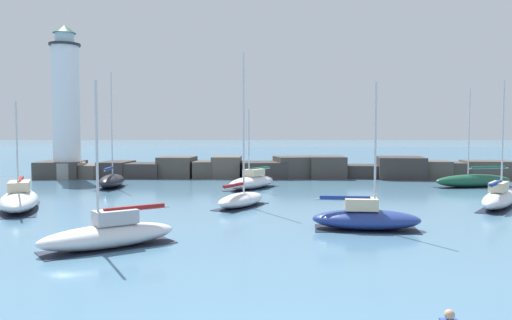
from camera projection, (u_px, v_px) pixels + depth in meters
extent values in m
cube|color=teal|center=(267.00, 154.00, 117.07)|extent=(400.00, 116.00, 0.01)
cube|color=#423D38|center=(61.00, 169.00, 57.62)|extent=(5.37, 5.89, 1.89)
cube|color=brown|center=(89.00, 171.00, 57.54)|extent=(4.32, 4.75, 1.51)
cube|color=#383330|center=(117.00, 169.00, 58.19)|extent=(3.35, 5.20, 1.83)
cube|color=#383330|center=(143.00, 170.00, 57.77)|extent=(4.68, 4.54, 1.68)
cube|color=#4C443D|center=(177.00, 167.00, 57.93)|extent=(4.19, 4.65, 2.39)
cube|color=#4C443D|center=(205.00, 169.00, 57.73)|extent=(3.78, 4.90, 1.91)
cube|color=brown|center=(227.00, 167.00, 57.90)|extent=(3.27, 4.56, 2.43)
cube|color=#383330|center=(263.00, 170.00, 57.18)|extent=(5.49, 5.30, 1.86)
cube|color=#423D38|center=(294.00, 167.00, 57.55)|extent=(4.87, 5.15, 2.44)
cube|color=#423D38|center=(327.00, 167.00, 57.28)|extent=(4.01, 4.43, 2.47)
cube|color=#383330|center=(364.00, 171.00, 57.54)|extent=(5.51, 4.45, 1.47)
cube|color=#383330|center=(400.00, 168.00, 56.82)|extent=(5.73, 6.16, 2.43)
cube|color=#4C443D|center=(434.00, 170.00, 55.93)|extent=(3.67, 3.73, 2.02)
cube|color=#423D38|center=(455.00, 171.00, 56.10)|extent=(3.20, 3.70, 1.86)
cube|color=#4C443D|center=(487.00, 170.00, 55.92)|extent=(5.53, 4.63, 2.05)
cylinder|color=gray|center=(67.00, 170.00, 56.92)|extent=(4.03, 4.03, 1.80)
cylinder|color=white|center=(66.00, 105.00, 56.49)|extent=(2.99, 2.99, 13.16)
cylinder|color=#232328|center=(65.00, 45.00, 56.11)|extent=(3.43, 3.43, 0.25)
cylinder|color=silver|center=(65.00, 38.00, 56.07)|extent=(2.09, 2.09, 1.15)
cone|color=#194C38|center=(64.00, 29.00, 56.01)|extent=(2.54, 2.54, 0.90)
ellipsoid|color=white|center=(19.00, 200.00, 33.99)|extent=(5.36, 8.40, 1.25)
cube|color=black|center=(19.00, 209.00, 34.02)|extent=(5.15, 8.01, 0.03)
cube|color=beige|center=(19.00, 186.00, 34.31)|extent=(2.16, 2.75, 0.64)
cylinder|color=silver|center=(17.00, 147.00, 33.22)|extent=(0.12, 0.12, 6.09)
cylinder|color=#BCBCC1|center=(20.00, 181.00, 35.43)|extent=(1.83, 4.15, 0.10)
cube|color=maroon|center=(20.00, 180.00, 35.42)|extent=(1.66, 3.57, 0.20)
ellipsoid|color=white|center=(499.00, 199.00, 35.00)|extent=(5.86, 7.43, 1.18)
cube|color=black|center=(499.00, 207.00, 35.04)|extent=(5.61, 7.08, 0.03)
cube|color=beige|center=(499.00, 187.00, 34.63)|extent=(2.12, 2.48, 0.64)
cylinder|color=silver|center=(503.00, 135.00, 35.22)|extent=(0.12, 0.12, 7.77)
cylinder|color=#BCBCC1|center=(496.00, 185.00, 33.67)|extent=(2.51, 3.60, 0.10)
cube|color=navy|center=(496.00, 183.00, 33.67)|extent=(2.23, 3.12, 0.20)
ellipsoid|color=white|center=(252.00, 182.00, 46.45)|extent=(5.39, 7.03, 1.17)
cube|color=black|center=(252.00, 188.00, 46.48)|extent=(5.18, 6.71, 0.03)
cube|color=beige|center=(254.00, 172.00, 46.69)|extent=(2.10, 2.39, 0.64)
cylinder|color=silver|center=(249.00, 143.00, 45.80)|extent=(0.12, 0.12, 6.19)
cylinder|color=#BCBCC1|center=(260.00, 169.00, 47.54)|extent=(1.99, 3.29, 0.10)
cube|color=#1E664C|center=(260.00, 168.00, 47.54)|extent=(1.79, 2.86, 0.20)
ellipsoid|color=navy|center=(366.00, 220.00, 27.08)|extent=(6.00, 2.84, 1.07)
cube|color=black|center=(366.00, 229.00, 27.11)|extent=(5.71, 2.77, 0.03)
cube|color=beige|center=(361.00, 204.00, 27.07)|extent=(1.85, 1.43, 0.64)
cylinder|color=silver|center=(375.00, 146.00, 26.81)|extent=(0.12, 0.12, 6.90)
cylinder|color=#BCBCC1|center=(345.00, 200.00, 27.15)|extent=(3.20, 0.38, 0.10)
cube|color=navy|center=(345.00, 198.00, 27.14)|extent=(2.73, 0.44, 0.20)
ellipsoid|color=black|center=(112.00, 181.00, 47.32)|extent=(2.48, 5.99, 1.24)
cube|color=black|center=(112.00, 187.00, 47.35)|extent=(2.41, 5.70, 0.03)
cylinder|color=silver|center=(112.00, 123.00, 47.44)|extent=(0.12, 0.12, 9.75)
cylinder|color=#BCBCC1|center=(108.00, 170.00, 46.08)|extent=(0.35, 3.22, 0.10)
cube|color=navy|center=(108.00, 169.00, 46.08)|extent=(0.41, 2.74, 0.20)
ellipsoid|color=white|center=(109.00, 236.00, 22.85)|extent=(6.26, 5.40, 1.07)
cube|color=black|center=(109.00, 247.00, 22.88)|extent=(5.98, 5.18, 0.03)
cube|color=#B2B2B7|center=(115.00, 217.00, 22.99)|extent=(2.18, 2.01, 0.64)
cylinder|color=silver|center=(97.00, 154.00, 22.35)|extent=(0.12, 0.12, 6.54)
cylinder|color=#BCBCC1|center=(135.00, 210.00, 23.53)|extent=(2.85, 2.18, 0.10)
cube|color=maroon|center=(135.00, 208.00, 23.52)|extent=(2.49, 1.95, 0.20)
ellipsoid|color=white|center=(241.00, 200.00, 35.25)|extent=(4.13, 5.67, 0.98)
cube|color=black|center=(241.00, 207.00, 35.27)|extent=(3.98, 5.41, 0.03)
cylinder|color=silver|center=(244.00, 123.00, 35.29)|extent=(0.12, 0.12, 9.90)
cylinder|color=#BCBCC1|center=(233.00, 187.00, 34.24)|extent=(1.41, 2.69, 0.10)
cube|color=maroon|center=(233.00, 185.00, 34.23)|extent=(1.30, 2.34, 0.20)
ellipsoid|color=#195138|center=(473.00, 181.00, 47.61)|extent=(8.14, 3.58, 1.24)
cube|color=black|center=(473.00, 187.00, 47.65)|extent=(7.74, 3.45, 0.03)
cylinder|color=silver|center=(469.00, 132.00, 47.22)|extent=(0.12, 0.12, 8.13)
cylinder|color=#BCBCC1|center=(488.00, 168.00, 47.89)|extent=(4.27, 1.13, 0.10)
cube|color=#1E664C|center=(488.00, 167.00, 47.88)|extent=(3.66, 1.07, 0.20)
sphere|color=tan|center=(449.00, 315.00, 10.32)|extent=(0.22, 0.22, 0.22)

